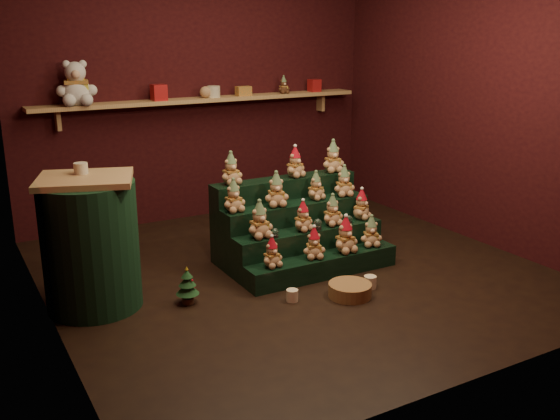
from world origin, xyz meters
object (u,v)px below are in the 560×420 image
mug_left (292,295)px  mini_christmas_tree (187,285)px  side_table (91,244)px  riser_tier_front (323,266)px  snow_globe_a (275,233)px  brown_bear (284,85)px  snow_globe_c (349,220)px  snow_globe_b (318,224)px  wicker_basket (350,290)px  mug_right (370,282)px  white_bear (76,77)px

mug_left → mini_christmas_tree: bearing=153.4°
side_table → mug_left: bearing=-7.3°
riser_tier_front → snow_globe_a: bearing=156.8°
brown_bear → mug_left: bearing=-116.1°
snow_globe_c → snow_globe_b: bearing=180.0°
mug_left → brown_bear: 2.99m
wicker_basket → snow_globe_b: bearing=81.6°
mug_left → mug_right: mug_right is taller
snow_globe_a → snow_globe_c: 0.75m
white_bear → brown_bear: size_ratio=2.76×
side_table → white_bear: white_bear is taller
snow_globe_b → mug_right: bearing=-75.5°
side_table → snow_globe_c: bearing=14.0°
snow_globe_a → brown_bear: (1.15, 1.87, 1.02)m
snow_globe_b → mug_left: bearing=-138.3°
snow_globe_c → white_bear: white_bear is taller
side_table → wicker_basket: side_table is taller
mug_right → white_bear: 3.33m
riser_tier_front → brown_bear: brown_bear is taller
wicker_basket → side_table: bearing=155.7°
snow_globe_b → brown_bear: (0.73, 1.87, 1.01)m
snow_globe_a → white_bear: 2.47m
mug_left → snow_globe_a: bearing=76.6°
snow_globe_a → side_table: size_ratio=0.08×
snow_globe_b → wicker_basket: bearing=-98.4°
mini_christmas_tree → brown_bear: (1.98, 1.98, 1.27)m
snow_globe_a → wicker_basket: 0.78m
snow_globe_a → snow_globe_c: bearing=-0.0°
snow_globe_a → snow_globe_b: (0.42, 0.00, 0.01)m
side_table → mug_left: side_table is taller
snow_globe_c → mini_christmas_tree: size_ratio=0.26×
snow_globe_b → side_table: 1.88m
snow_globe_b → mug_right: (0.15, -0.57, -0.36)m
snow_globe_b → brown_bear: 2.24m
riser_tier_front → snow_globe_c: (0.38, 0.16, 0.31)m
side_table → riser_tier_front: bearing=8.1°
snow_globe_c → wicker_basket: 0.83m
snow_globe_b → mini_christmas_tree: snow_globe_b is taller
mug_right → wicker_basket: bearing=-167.3°
snow_globe_c → mug_left: (-0.86, -0.47, -0.35)m
snow_globe_a → mug_left: size_ratio=0.84×
snow_globe_a → snow_globe_b: bearing=0.0°
side_table → wicker_basket: bearing=-5.5°
mini_christmas_tree → wicker_basket: size_ratio=0.89×
wicker_basket → mini_christmas_tree: bearing=156.4°
riser_tier_front → brown_bear: (0.77, 2.03, 1.33)m
snow_globe_b → mini_christmas_tree: bearing=-174.8°
snow_globe_c → wicker_basket: snow_globe_c is taller
mini_christmas_tree → mug_right: 1.47m
snow_globe_b → white_bear: 2.68m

